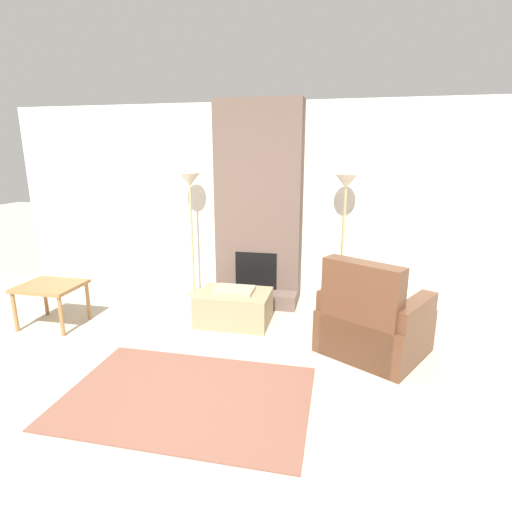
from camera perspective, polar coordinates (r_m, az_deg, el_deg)
name	(u,v)px	position (r m, az deg, el deg)	size (l,w,h in m)	color
ground_plane	(168,451)	(3.04, -12.53, -25.60)	(24.00, 24.00, 0.00)	#B2A893
wall_back	(263,202)	(5.53, 0.95, 7.78)	(7.37, 0.06, 2.60)	silver
fireplace	(259,208)	(5.30, 0.42, 6.82)	(1.12, 0.68, 2.60)	brown
ottoman	(234,307)	(4.72, -3.15, -7.25)	(0.83, 0.59, 0.43)	#998460
armchair	(371,325)	(4.14, 16.13, -9.43)	(1.21, 1.18, 1.00)	brown
side_table	(51,290)	(5.15, -27.28, -4.33)	(0.67, 0.56, 0.50)	#9E7042
floor_lamp_left	(190,193)	(5.50, -9.37, 8.91)	(0.28, 0.28, 1.69)	tan
floor_lamp_right	(346,196)	(5.13, 12.67, 8.41)	(0.28, 0.28, 1.70)	tan
area_rug	(187,396)	(3.52, -9.78, -19.12)	(2.00, 1.31, 0.01)	brown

